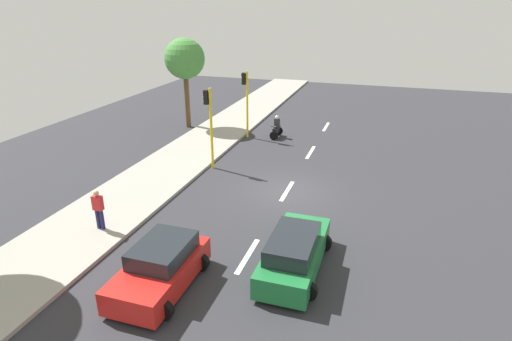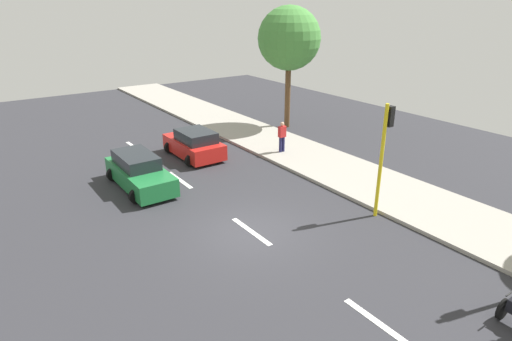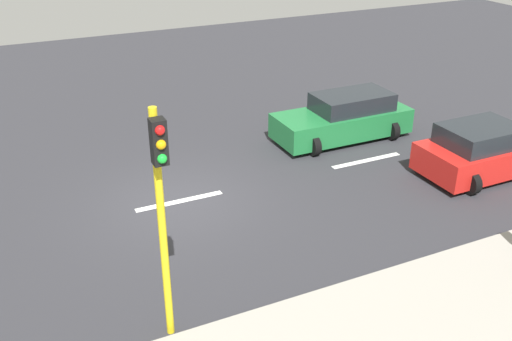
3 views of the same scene
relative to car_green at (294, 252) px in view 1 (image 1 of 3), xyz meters
name	(u,v)px [view 1 (image 1 of 3)]	position (x,y,z in m)	size (l,w,h in m)	color
ground_plane	(287,192)	(1.81, -6.31, -0.76)	(40.00, 60.00, 0.10)	#2D2D33
sidewalk	(162,173)	(8.81, -6.31, -0.64)	(4.00, 60.00, 0.15)	#9E998E
lane_stripe_far_north	(326,127)	(1.81, -18.31, -0.71)	(0.20, 2.40, 0.01)	white
lane_stripe_north	(311,152)	(1.81, -12.31, -0.71)	(0.20, 2.40, 0.01)	white
lane_stripe_mid	(287,191)	(1.81, -6.31, -0.71)	(0.20, 2.40, 0.01)	white
lane_stripe_south	(248,256)	(1.81, -0.31, -0.71)	(0.20, 2.40, 0.01)	white
car_green	(294,252)	(0.00, 0.00, 0.00)	(2.16, 4.51, 1.52)	#1E7238
car_red	(160,268)	(3.93, 2.22, 0.00)	(2.31, 3.89, 1.52)	red
motorcycle	(277,128)	(4.66, -14.66, -0.07)	(0.60, 1.30, 1.53)	black
pedestrian_near_signal	(98,208)	(8.07, -0.16, 0.35)	(0.40, 0.24, 1.69)	#1E1E4C
traffic_light_corner	(246,95)	(6.66, -14.07, 2.22)	(0.49, 0.24, 4.50)	yellow
traffic_light_midblock	(209,117)	(6.66, -8.07, 2.22)	(0.49, 0.24, 4.50)	yellow
street_tree_center	(185,60)	(11.58, -15.16, 4.19)	(2.84, 2.84, 6.39)	brown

